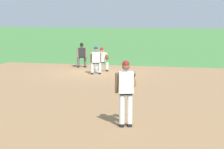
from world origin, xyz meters
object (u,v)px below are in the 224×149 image
first_base_bag (95,72)px  baserunner (96,59)px  pitcher (126,89)px  first_baseman (102,58)px  umpire (82,54)px  baseball (120,92)px

first_base_bag → baserunner: size_ratio=0.26×
pitcher → first_baseman: 12.01m
first_base_bag → umpire: umpire is taller
first_base_bag → umpire: 2.61m
baseball → first_baseman: first_baseman is taller
pitcher → baserunner: size_ratio=1.27×
baseball → pitcher: bearing=-165.3°
first_base_bag → pitcher: 11.63m
baseball → pitcher: (-5.06, -1.33, 1.02)m
baseball → umpire: umpire is taller
pitcher → umpire: (12.90, 5.48, -0.27)m
baseball → first_baseman: size_ratio=0.06×
first_baseman → umpire: (1.52, 1.67, 0.06)m
first_base_bag → umpire: size_ratio=0.26×
first_base_bag → baserunner: baserunner is taller
baserunner → umpire: bearing=31.6°
first_baseman → baserunner: bearing=179.2°
baseball → baserunner: baserunner is taller
baserunner → umpire: (2.68, 1.65, 0.00)m
pitcher → first_baseman: (11.39, 3.81, -0.33)m
pitcher → baserunner: (10.22, 3.83, -0.27)m
first_baseman → umpire: 2.25m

